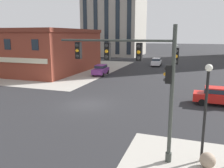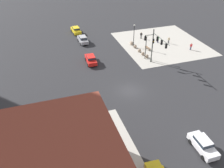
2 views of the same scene
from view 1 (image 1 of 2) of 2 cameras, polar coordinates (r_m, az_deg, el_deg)
The scene contains 9 objects.
ground_plane at distance 22.61m, azimuth -6.10°, elevation -4.93°, with size 320.00×320.00×0.00m, color #262628.
sidewalk_far_corner at distance 49.64m, azimuth -17.47°, elevation 3.80°, with size 32.00×32.00×0.02m, color #A8A399.
traffic_signal_main at distance 12.13m, azimuth 8.27°, elevation 2.61°, with size 6.20×2.09×6.99m.
bollard_sphere_curb_a at distance 13.21m, azimuth 22.11°, elevation -16.70°, with size 0.78×0.78×0.78m, color gray.
street_lamp_corner_near at distance 12.66m, azimuth 21.78°, elevation -4.02°, with size 0.36×0.36×5.12m.
car_main_northbound_near at distance 38.65m, azimuth -2.74°, elevation 3.55°, with size 2.13×4.52×1.68m.
car_main_southbound_near at distance 24.23m, azimuth 24.16°, elevation -2.53°, with size 4.48×2.05×1.68m.
car_main_mid at distance 50.57m, azimuth 10.68°, elevation 5.33°, with size 2.00×4.45×1.68m.
storefront_block_near_corner at distance 46.07m, azimuth -18.24°, elevation 7.83°, with size 19.21×18.77×7.43m.
Camera 1 is at (9.21, -19.60, 6.52)m, focal length 37.81 mm.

